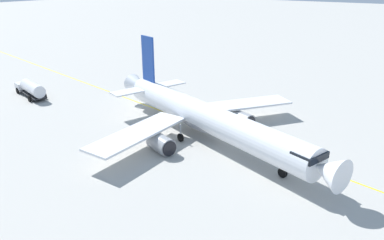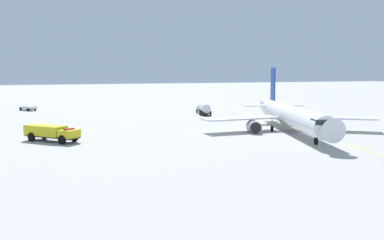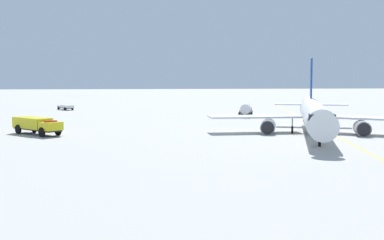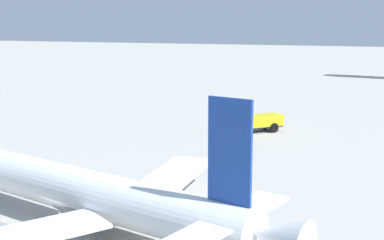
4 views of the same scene
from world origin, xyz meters
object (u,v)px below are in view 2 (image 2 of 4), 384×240
Objects in this scene: airliner_main at (291,117)px; pushback_tug_truck at (28,108)px; fuel_tanker_truck at (204,108)px; fire_tender_truck at (51,132)px.

pushback_tug_truck is (62.36, 44.90, -2.05)m from airliner_main.
fuel_tanker_truck is at bearing -158.37° from pushback_tug_truck.
airliner_main reaches higher than pushback_tug_truck.
pushback_tug_truck is 0.64× the size of fire_tender_truck.
fire_tender_truck reaches higher than pushback_tug_truck.
airliner_main reaches higher than fire_tender_truck.
airliner_main is 6.84× the size of pushback_tug_truck.
fuel_tanker_truck is 49.24m from fire_tender_truck.
airliner_main is at bearing -161.94° from fuel_tanker_truck.
airliner_main is at bearing 179.98° from pushback_tug_truck.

